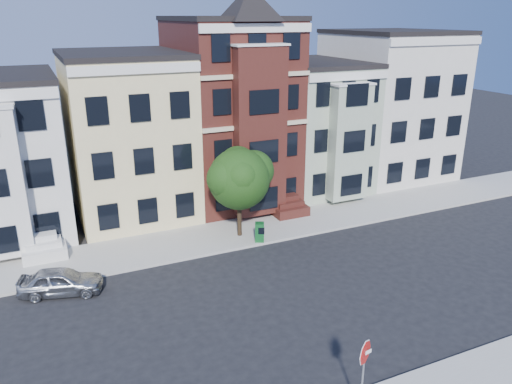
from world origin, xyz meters
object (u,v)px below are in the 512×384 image
street_tree (239,183)px  stop_sign (363,372)px  newspaper_box (260,232)px  parked_car (61,281)px

street_tree → stop_sign: 14.56m
newspaper_box → stop_sign: 13.36m
parked_car → stop_sign: stop_sign is taller
street_tree → stop_sign: bearing=-96.9°
street_tree → stop_sign: size_ratio=2.13×
newspaper_box → stop_sign: bearing=-76.1°
newspaper_box → stop_sign: (-2.44, -13.10, 0.95)m
parked_car → newspaper_box: 10.78m
parked_car → newspaper_box: size_ratio=3.35×
street_tree → newspaper_box: size_ratio=5.72×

